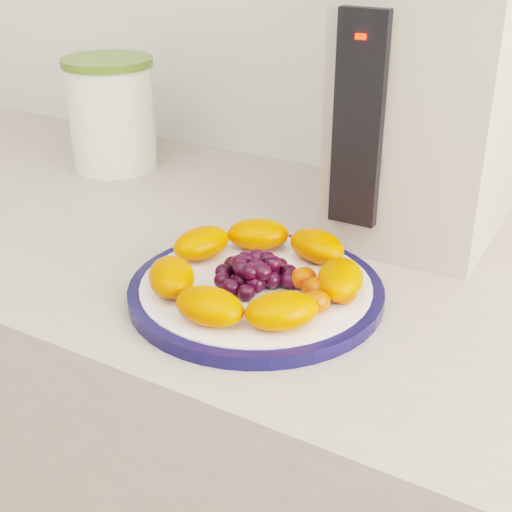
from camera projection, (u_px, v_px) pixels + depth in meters
The scene contains 10 objects.
counter at pixel (238, 498), 1.11m from camera, with size 3.50×0.60×0.90m, color #B4A396.
cabinet_face at pixel (238, 512), 1.13m from camera, with size 3.48×0.58×0.84m, color #8C6B4E.
plate_rim at pixel (256, 291), 0.77m from camera, with size 0.27×0.27×0.01m, color #0E0F3C.
plate_face at pixel (256, 290), 0.77m from camera, with size 0.25×0.25×0.02m, color white.
canister at pixel (112, 118), 1.12m from camera, with size 0.13×0.13×0.16m, color #536E12.
canister_lid at pixel (107, 62), 1.08m from camera, with size 0.14×0.14×0.01m, color #4E6F27.
appliance_body at pixel (435, 104), 0.87m from camera, with size 0.19×0.26×0.32m, color #ADA395.
appliance_panel at pixel (359, 121), 0.79m from camera, with size 0.06×0.02×0.24m, color black.
appliance_led at pixel (361, 36), 0.74m from camera, with size 0.01×0.01×0.01m, color #FF0C05.
fruit_plate at pixel (258, 270), 0.76m from camera, with size 0.24×0.23×0.03m.
Camera 1 is at (0.45, 0.50, 1.28)m, focal length 50.00 mm.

